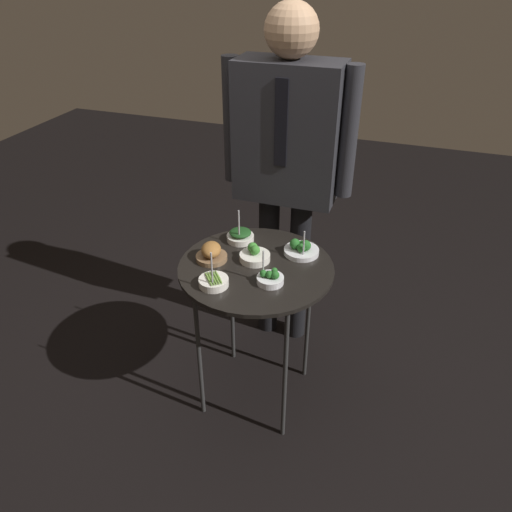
% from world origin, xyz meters
% --- Properties ---
extents(ground_plane, '(8.00, 8.00, 0.00)m').
position_xyz_m(ground_plane, '(0.00, 0.00, 0.00)').
color(ground_plane, black).
extents(serving_cart, '(0.66, 0.66, 0.76)m').
position_xyz_m(serving_cart, '(0.00, 0.00, 0.70)').
color(serving_cart, black).
rests_on(serving_cart, ground_plane).
extents(bowl_asparagus_mid_left, '(0.12, 0.12, 0.17)m').
position_xyz_m(bowl_asparagus_mid_left, '(-0.11, -0.19, 0.78)').
color(bowl_asparagus_mid_left, silver).
rests_on(bowl_asparagus_mid_left, serving_cart).
extents(bowl_broccoli_far_rim, '(0.13, 0.13, 0.07)m').
position_xyz_m(bowl_broccoli_far_rim, '(-0.02, 0.04, 0.79)').
color(bowl_broccoli_far_rim, silver).
rests_on(bowl_broccoli_far_rim, serving_cart).
extents(bowl_broccoli_back_right, '(0.11, 0.11, 0.15)m').
position_xyz_m(bowl_broccoli_back_right, '(0.09, -0.10, 0.78)').
color(bowl_broccoli_back_right, silver).
rests_on(bowl_broccoli_back_right, serving_cart).
extents(bowl_spinach_front_right, '(0.13, 0.13, 0.17)m').
position_xyz_m(bowl_spinach_front_right, '(-0.14, 0.18, 0.79)').
color(bowl_spinach_front_right, silver).
rests_on(bowl_spinach_front_right, serving_cart).
extents(bowl_broccoli_back_left, '(0.16, 0.16, 0.14)m').
position_xyz_m(bowl_broccoli_back_left, '(0.16, 0.16, 0.78)').
color(bowl_broccoli_back_left, silver).
rests_on(bowl_broccoli_back_left, serving_cart).
extents(bowl_roast_center, '(0.14, 0.14, 0.08)m').
position_xyz_m(bowl_roast_center, '(-0.20, -0.02, 0.79)').
color(bowl_roast_center, brown).
rests_on(bowl_roast_center, serving_cart).
extents(waiter_figure, '(0.64, 0.24, 1.73)m').
position_xyz_m(waiter_figure, '(-0.02, 0.50, 1.10)').
color(waiter_figure, black).
rests_on(waiter_figure, ground_plane).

